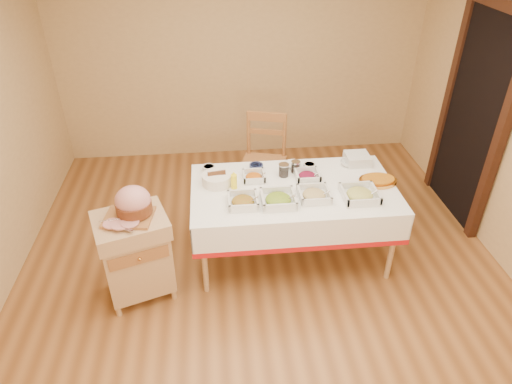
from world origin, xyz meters
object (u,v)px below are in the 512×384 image
Objects in this scene: dining_chair at (264,161)px; preserve_jar_right at (295,167)px; dining_table at (293,203)px; butcher_cart at (135,252)px; ham_on_board at (133,204)px; mustard_bottle at (234,181)px; bread_basket at (217,179)px; preserve_jar_left at (284,171)px; plate_stack at (357,159)px; brass_platter at (378,180)px.

dining_chair is 0.75m from preserve_jar_right.
dining_table is 0.95m from dining_chair.
butcher_cart is 2.02× the size of ham_on_board.
dining_table is at bearing -4.92° from mustard_bottle.
bread_basket is at bearing 149.57° from mustard_bottle.
mustard_bottle is (-0.47, -0.17, 0.02)m from preserve_jar_left.
preserve_jar_left is 1.09× the size of preserve_jar_right.
plate_stack is (0.62, 0.10, -0.00)m from preserve_jar_right.
preserve_jar_left is (-0.06, 0.21, 0.22)m from dining_table.
brass_platter is at bearing 10.24° from butcher_cart.
dining_chair is at bearing 134.93° from brass_platter.
preserve_jar_right is 0.63m from mustard_bottle.
ham_on_board is 1.54m from preserve_jar_right.
preserve_jar_left reaches higher than butcher_cart.
preserve_jar_left is at bearing 23.57° from ham_on_board.
dining_chair is (1.23, 1.31, 0.07)m from butcher_cart.
plate_stack is at bearing 20.04° from butcher_cart.
bread_basket is at bearing 175.13° from brass_platter.
preserve_jar_right reaches higher than brass_platter.
brass_platter is at bearing -4.87° from bread_basket.
dining_table is 0.35m from preserve_jar_right.
preserve_jar_right is at bearing 23.77° from ham_on_board.
dining_table is 10.69× the size of mustard_bottle.
butcher_cart is 0.94m from bread_basket.
bread_basket reaches higher than butcher_cart.
dining_table is at bearing 14.53° from ham_on_board.
bread_basket is 1.20× the size of plate_stack.
plate_stack is at bearing 19.62° from ham_on_board.
dining_table is 0.58m from mustard_bottle.
ham_on_board reaches higher than preserve_jar_right.
dining_table is at bearing -102.56° from preserve_jar_right.
ham_on_board reaches higher than dining_chair.
preserve_jar_right is 0.66× the size of mustard_bottle.
preserve_jar_left is 0.76m from plate_stack.
dining_table is 0.80m from plate_stack.
ham_on_board is at bearing -160.38° from plate_stack.
dining_chair is at bearing 146.14° from plate_stack.
dining_table is at bearing -80.61° from dining_chair.
mustard_bottle is 0.17m from bread_basket.
butcher_cart is at bearing -155.78° from preserve_jar_right.
dining_table is 6.79× the size of bread_basket.
preserve_jar_right is at bearing 20.87° from mustard_bottle.
brass_platter is (1.45, -0.12, -0.03)m from bread_basket.
dining_table is 8.16× the size of plate_stack.
preserve_jar_left is at bearing 7.36° from bread_basket.
mustard_bottle reaches higher than plate_stack.
dining_chair is 6.02× the size of mustard_bottle.
mustard_bottle is (0.82, 0.39, -0.08)m from ham_on_board.
dining_chair is at bearing 67.17° from mustard_bottle.
preserve_jar_left is 0.35× the size of brass_platter.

